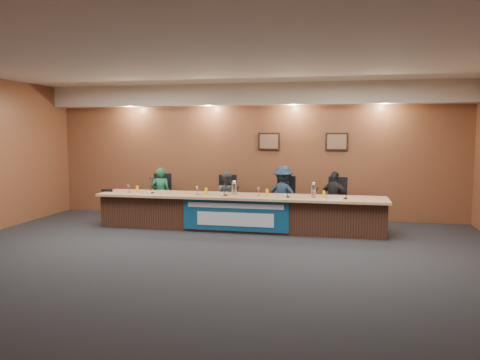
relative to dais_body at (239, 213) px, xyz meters
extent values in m
plane|color=black|center=(0.00, -2.40, -0.35)|extent=(10.00, 10.00, 0.00)
cube|color=silver|center=(0.00, -2.40, 2.85)|extent=(10.00, 8.00, 0.04)
cube|color=brown|center=(0.00, 1.60, 1.25)|extent=(10.00, 0.04, 3.20)
cube|color=beige|center=(0.00, 1.35, 2.60)|extent=(10.00, 0.50, 0.50)
cube|color=#3F2317|center=(0.00, 0.00, 0.00)|extent=(6.00, 0.80, 0.70)
cube|color=tan|center=(0.00, -0.05, 0.38)|extent=(6.10, 0.95, 0.05)
cube|color=navy|center=(0.00, -0.41, 0.03)|extent=(2.20, 0.02, 0.65)
cube|color=silver|center=(0.00, -0.43, 0.23)|extent=(2.00, 0.01, 0.10)
cube|color=silver|center=(0.00, -0.43, -0.05)|extent=(1.60, 0.01, 0.28)
cube|color=black|center=(0.40, 1.57, 1.50)|extent=(0.52, 0.04, 0.42)
cube|color=black|center=(2.00, 1.57, 1.50)|extent=(0.52, 0.04, 0.42)
imported|color=#165636|center=(-2.05, 0.73, 0.27)|extent=(0.50, 0.38, 1.24)
imported|color=#46464A|center=(-0.46, 0.73, 0.24)|extent=(0.63, 0.52, 1.18)
imported|color=#17293C|center=(0.85, 0.73, 0.32)|extent=(0.96, 0.71, 1.33)
imported|color=black|center=(1.98, 0.73, 0.26)|extent=(0.78, 0.56, 1.23)
cube|color=black|center=(-2.05, 0.83, 0.13)|extent=(0.60, 0.60, 0.08)
cube|color=black|center=(-0.46, 0.83, 0.13)|extent=(0.55, 0.55, 0.08)
cube|color=black|center=(0.85, 0.83, 0.13)|extent=(0.56, 0.56, 0.08)
cube|color=black|center=(1.98, 0.83, 0.13)|extent=(0.60, 0.60, 0.08)
cube|color=white|center=(-2.02, -0.31, 0.45)|extent=(0.24, 0.08, 0.10)
cylinder|color=black|center=(-1.91, -0.13, 0.41)|extent=(0.07, 0.07, 0.02)
cylinder|color=#FFA713|center=(-2.29, -0.07, 0.47)|extent=(0.06, 0.06, 0.15)
cylinder|color=silver|center=(-2.46, -0.13, 0.49)|extent=(0.08, 0.08, 0.18)
cube|color=white|center=(-0.44, -0.29, 0.45)|extent=(0.24, 0.08, 0.10)
cylinder|color=black|center=(-0.25, -0.18, 0.41)|extent=(0.07, 0.07, 0.02)
cylinder|color=#FFA713|center=(-0.70, -0.11, 0.47)|extent=(0.06, 0.06, 0.15)
cylinder|color=silver|center=(-0.89, -0.12, 0.49)|extent=(0.08, 0.08, 0.18)
cube|color=white|center=(0.88, -0.28, 0.45)|extent=(0.24, 0.08, 0.10)
cylinder|color=black|center=(1.05, -0.17, 0.41)|extent=(0.07, 0.07, 0.02)
cylinder|color=#FFA713|center=(0.61, -0.10, 0.47)|extent=(0.06, 0.06, 0.15)
cylinder|color=silver|center=(0.42, -0.06, 0.49)|extent=(0.08, 0.08, 0.18)
cube|color=white|center=(1.97, -0.27, 0.45)|extent=(0.24, 0.08, 0.10)
cylinder|color=black|center=(2.20, -0.14, 0.41)|extent=(0.07, 0.07, 0.02)
cylinder|color=#FFA713|center=(1.77, -0.11, 0.47)|extent=(0.06, 0.06, 0.15)
cylinder|color=silver|center=(1.56, -0.11, 0.49)|extent=(0.08, 0.08, 0.18)
cylinder|color=silver|center=(-0.11, 0.00, 0.52)|extent=(0.12, 0.12, 0.25)
cylinder|color=silver|center=(1.56, -0.06, 0.53)|extent=(0.11, 0.11, 0.26)
cylinder|color=black|center=(-3.00, -0.04, 0.43)|extent=(0.32, 0.32, 0.05)
cube|color=white|center=(2.02, -0.12, 0.40)|extent=(0.26, 0.33, 0.01)
camera|label=1|loc=(2.03, -9.61, 1.74)|focal=35.00mm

